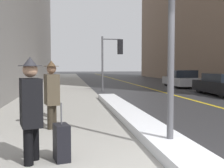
{
  "coord_description": "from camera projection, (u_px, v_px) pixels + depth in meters",
  "views": [
    {
      "loc": [
        -1.57,
        -3.49,
        1.53
      ],
      "look_at": [
        -0.4,
        4.0,
        1.05
      ],
      "focal_mm": 45.0,
      "sensor_mm": 36.0,
      "label": 1
    }
  ],
  "objects": [
    {
      "name": "snow_bank_curb",
      "position": [
        129.0,
        114.0,
        8.39
      ],
      "size": [
        0.76,
        10.42,
        0.2
      ],
      "color": "white",
      "rests_on": "ground"
    },
    {
      "name": "pedestrian_in_fedora",
      "position": [
        31.0,
        106.0,
        4.37
      ],
      "size": [
        0.41,
        0.57,
        1.67
      ],
      "rotation": [
        0.0,
        0.0,
        -1.33
      ],
      "color": "black",
      "rests_on": "ground"
    },
    {
      "name": "traffic_light_near",
      "position": [
        114.0,
        52.0,
        16.96
      ],
      "size": [
        1.31,
        0.35,
        3.31
      ],
      "rotation": [
        0.0,
        0.0,
        0.07
      ],
      "color": "#515156",
      "rests_on": "ground"
    },
    {
      "name": "rolling_suitcase",
      "position": [
        62.0,
        143.0,
        4.5
      ],
      "size": [
        0.3,
        0.4,
        0.95
      ],
      "rotation": [
        0.0,
        0.0,
        -1.33
      ],
      "color": "black",
      "rests_on": "ground"
    },
    {
      "name": "sidewalk_slab",
      "position": [
        62.0,
        90.0,
        18.26
      ],
      "size": [
        4.0,
        80.0,
        0.01
      ],
      "color": "#9E9B93",
      "rests_on": "ground"
    },
    {
      "name": "pedestrian_in_glasses",
      "position": [
        52.0,
        92.0,
        6.84
      ],
      "size": [
        0.41,
        0.57,
        1.67
      ],
      "rotation": [
        0.0,
        0.0,
        -1.33
      ],
      "color": "#2A241B",
      "rests_on": "ground"
    },
    {
      "name": "parked_car_silver",
      "position": [
        181.0,
        79.0,
        20.79
      ],
      "size": [
        1.95,
        4.36,
        1.25
      ],
      "rotation": [
        0.0,
        0.0,
        1.51
      ],
      "color": "#B2B2B7",
      "rests_on": "ground"
    },
    {
      "name": "road_centre_stripe",
      "position": [
        151.0,
        89.0,
        19.18
      ],
      "size": [
        0.16,
        80.0,
        0.0
      ],
      "color": "gold",
      "rests_on": "ground"
    },
    {
      "name": "pedestrian_trailing",
      "position": [
        51.0,
        89.0,
        8.44
      ],
      "size": [
        0.39,
        0.54,
        1.5
      ],
      "rotation": [
        0.0,
        0.0,
        -1.33
      ],
      "color": "black",
      "rests_on": "ground"
    }
  ]
}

